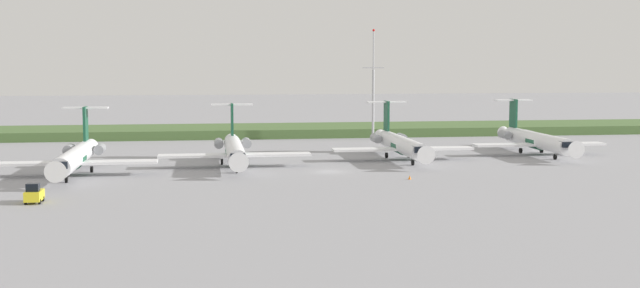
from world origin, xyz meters
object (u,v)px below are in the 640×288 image
Objects in this scene: regional_jet_second at (235,149)px; antenna_mast at (373,94)px; baggage_tug at (34,194)px; safety_cone_front_marker at (410,177)px; regional_jet_third at (400,144)px; regional_jet_fourth at (536,139)px; regional_jet_nearest at (76,157)px.

antenna_mast is (29.35, 37.75, 6.77)m from regional_jet_second.
safety_cone_front_marker is (46.37, 12.04, -0.73)m from baggage_tug.
baggage_tug is at bearing -128.35° from regional_jet_second.
regional_jet_third is at bearing 10.30° from regional_jet_second.
regional_jet_fourth is 56.36× the size of safety_cone_front_marker.
regional_jet_nearest is 1.00× the size of regional_jet_third.
regional_jet_third is at bearing -93.95° from antenna_mast.
antenna_mast is (51.83, 44.08, 6.77)m from regional_jet_nearest.
regional_jet_second is at bearing 142.38° from safety_cone_front_marker.
regional_jet_second is 1.00× the size of regional_jet_fourth.
safety_cone_front_marker is at bearing 14.56° from baggage_tug.
regional_jet_third is (27.08, 4.92, 0.00)m from regional_jet_second.
baggage_tug reaches higher than safety_cone_front_marker.
antenna_mast is 6.99× the size of baggage_tug.
regional_jet_third reaches higher than baggage_tug.
regional_jet_nearest is 56.36× the size of safety_cone_front_marker.
regional_jet_second is 37.88m from baggage_tug.
regional_jet_third is 1.39× the size of antenna_mast.
regional_jet_third is (49.56, 11.25, 0.00)m from regional_jet_nearest.
regional_jet_nearest and regional_jet_fourth have the same top height.
regional_jet_fourth is at bearing 11.47° from regional_jet_nearest.
regional_jet_second is 28.98m from safety_cone_front_marker.
antenna_mast is at bearing 52.14° from regional_jet_second.
regional_jet_third is 9.69× the size of baggage_tug.
regional_jet_third is 1.00× the size of regional_jet_fourth.
regional_jet_second is 1.00× the size of regional_jet_third.
regional_jet_nearest and regional_jet_second have the same top height.
regional_jet_nearest is at bearing -139.62° from antenna_mast.
antenna_mast is at bearing 51.92° from baggage_tug.
regional_jet_nearest is 1.00× the size of regional_jet_second.
antenna_mast reaches higher than safety_cone_front_marker.
regional_jet_second is 48.29m from antenna_mast.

